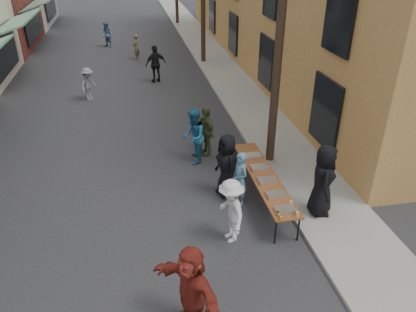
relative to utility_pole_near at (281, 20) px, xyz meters
name	(u,v)px	position (x,y,z in m)	size (l,w,h in m)	color
ground	(143,236)	(-4.30, -3.00, -4.50)	(120.00, 120.00, 0.00)	#28282B
sidewalk	(215,61)	(0.70, 12.00, -4.45)	(2.20, 60.00, 0.10)	gray
utility_pole_near	(281,20)	(0.00, 0.00, 0.00)	(0.26, 0.26, 9.00)	#2D2116
serving_table	(264,177)	(-0.89, -2.01, -3.79)	(0.70, 4.00, 0.75)	brown
catering_tray_sausage	(285,210)	(-0.89, -3.66, -3.71)	(0.50, 0.33, 0.08)	maroon
catering_tray_foil_b	(276,195)	(-0.89, -3.01, -3.71)	(0.50, 0.33, 0.08)	#B2B2B7
catering_tray_buns	(267,180)	(-0.89, -2.31, -3.71)	(0.50, 0.33, 0.08)	tan
catering_tray_foil_d	(259,167)	(-0.89, -1.61, -3.71)	(0.50, 0.33, 0.08)	#B2B2B7
catering_tray_buns_end	(252,156)	(-0.89, -0.91, -3.71)	(0.50, 0.33, 0.08)	tan
condiment_jar_a	(281,218)	(-1.11, -3.96, -3.71)	(0.07, 0.07, 0.08)	#A57F26
condiment_jar_b	(279,216)	(-1.11, -3.86, -3.71)	(0.07, 0.07, 0.08)	#A57F26
condiment_jar_c	(278,213)	(-1.11, -3.76, -3.71)	(0.07, 0.07, 0.08)	#A57F26
cup_stack	(297,214)	(-0.69, -3.91, -3.69)	(0.08, 0.08, 0.12)	tan
guest_front_a	(227,166)	(-1.83, -1.57, -3.57)	(0.91, 0.59, 1.86)	black
guest_front_b	(240,179)	(-1.60, -2.10, -3.72)	(0.57, 0.37, 1.56)	teal
guest_front_c	(194,137)	(-2.44, 0.47, -3.59)	(0.88, 0.69, 1.82)	#21678B
guest_front_d	(231,211)	(-2.20, -3.53, -3.66)	(1.08, 0.62, 1.68)	silver
guest_front_e	(206,131)	(-1.94, 0.95, -3.65)	(1.00, 0.42, 1.70)	#515A34
guest_queue_back	(191,288)	(-3.50, -5.75, -3.60)	(1.68, 0.53, 1.81)	maroon
server	(323,180)	(0.33, -3.02, -3.42)	(0.95, 0.62, 1.95)	black
passerby_left	(88,84)	(-6.13, 7.01, -3.77)	(0.95, 0.55, 1.47)	gray
passerby_mid	(156,64)	(-2.96, 8.98, -3.58)	(1.08, 0.45, 1.84)	black
passerby_right	(136,47)	(-3.79, 13.45, -3.77)	(0.53, 0.35, 1.46)	#5D643A
passerby_far	(107,35)	(-5.54, 16.92, -3.69)	(0.78, 0.61, 1.61)	teal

